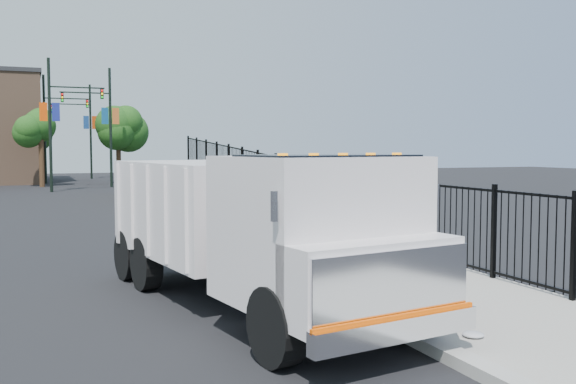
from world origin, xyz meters
name	(u,v)px	position (x,y,z in m)	size (l,w,h in m)	color
ground	(330,300)	(0.00, 0.00, 0.00)	(120.00, 120.00, 0.00)	black
sidewalk	(494,313)	(1.93, -2.00, 0.06)	(3.55, 12.00, 0.12)	#9E998E
curb	(389,324)	(0.00, -2.00, 0.08)	(0.30, 12.00, 0.16)	#ADAAA3
ramp	(210,211)	(2.12, 16.00, 0.00)	(3.95, 24.00, 1.70)	#9E998E
iron_fence	(276,196)	(3.55, 12.00, 0.90)	(0.10, 28.00, 1.80)	black
truck	(253,221)	(-1.48, -0.11, 1.47)	(3.57, 7.92, 2.62)	black
worker	(420,248)	(0.88, -1.45, 1.09)	(0.70, 0.46, 1.93)	maroon
debris	(473,334)	(0.66, -3.09, 0.16)	(0.30, 0.30, 0.07)	silver
light_pole_0	(55,119)	(-3.36, 30.97, 4.36)	(3.77, 0.22, 8.00)	black
light_pole_1	(106,122)	(-0.03, 34.73, 4.36)	(3.77, 0.22, 8.00)	black
light_pole_2	(49,124)	(-3.46, 40.57, 4.36)	(3.77, 0.22, 8.00)	black
light_pole_3	(87,128)	(-0.26, 47.08, 4.36)	(3.77, 0.22, 8.00)	black
tree_0	(41,129)	(-4.10, 36.31, 3.92)	(2.26, 2.26, 5.13)	#382314
tree_1	(118,130)	(1.27, 38.67, 3.95)	(2.78, 2.78, 5.39)	#382314
tree_2	(29,132)	(-4.84, 46.72, 3.97)	(3.33, 3.33, 5.67)	#382314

